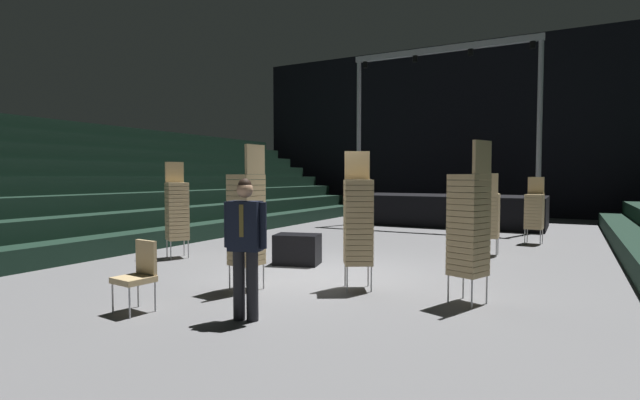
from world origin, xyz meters
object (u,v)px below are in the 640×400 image
Objects in this scene: stage_riser at (448,207)px; man_with_tie at (245,240)px; chair_stack_front_left at (358,220)px; chair_stack_mid_left at (489,214)px; chair_stack_rear_left at (177,210)px; loose_chair_near_man at (138,272)px; chair_stack_front_right at (534,210)px; chair_stack_mid_centre at (469,223)px; chair_stack_mid_right at (247,218)px; equipment_road_case at (297,249)px.

stage_riser is 13.01m from man_with_tie.
chair_stack_front_left is 4.61m from chair_stack_mid_left.
chair_stack_front_left is 4.79m from chair_stack_rear_left.
chair_stack_rear_left is (-3.68, -10.01, 0.40)m from stage_riser.
stage_riser is 13.39m from loose_chair_near_man.
man_with_tie is at bearing 86.11° from chair_stack_rear_left.
man_with_tie is at bearing -159.92° from loose_chair_near_man.
chair_stack_front_right is 0.78× the size of chair_stack_mid_centre.
loose_chair_near_man is at bearing -0.63° from man_with_tie.
loose_chair_near_man is (-3.83, -2.48, -0.62)m from chair_stack_mid_centre.
man_with_tie is at bearing -137.31° from chair_stack_mid_right.
equipment_road_case is at bearing -82.85° from man_with_tie.
man_with_tie is 1.00× the size of chair_stack_front_right.
chair_stack_front_right is at bearing -136.96° from chair_stack_front_left.
equipment_road_case is at bearing 16.59° from chair_stack_mid_right.
chair_stack_front_left is (1.04, -10.81, 0.45)m from stage_riser.
stage_riser is 11.71m from chair_stack_mid_right.
chair_stack_mid_left is at bearing -136.71° from chair_stack_front_left.
chair_stack_rear_left is at bearing -110.18° from stage_riser.
man_with_tie is 3.88m from equipment_road_case.
loose_chair_near_man is at bearing 70.12° from chair_stack_rear_left.
chair_stack_mid_left reaches higher than equipment_road_case.
man_with_tie is 3.15m from chair_stack_mid_centre.
equipment_road_case is at bearing -95.52° from stage_riser.
chair_stack_front_right reaches higher than loose_chair_near_man.
loose_chair_near_man is at bearing 20.80° from chair_stack_front_left.
stage_riser is at bearing -101.78° from man_with_tie.
chair_stack_rear_left is (-6.07, -3.60, 0.13)m from chair_stack_mid_left.
equipment_road_case is (-3.68, 1.44, -0.84)m from chair_stack_mid_centre.
chair_stack_mid_centre reaches higher than man_with_tie.
chair_stack_front_right is at bearing 163.54° from chair_stack_rear_left.
chair_stack_mid_centre is 6.51m from chair_stack_rear_left.
chair_stack_rear_left is (-4.72, 0.81, -0.04)m from chair_stack_front_left.
stage_riser is 3.75× the size of chair_stack_front_right.
chair_stack_front_left is at bearing 112.34° from chair_stack_rear_left.
chair_stack_mid_left is at bearing 42.44° from equipment_road_case.
chair_stack_mid_left is 2.09× the size of equipment_road_case.
chair_stack_mid_left reaches higher than chair_stack_front_right.
chair_stack_mid_right is (-3.70, -7.76, 0.25)m from chair_stack_front_right.
chair_stack_mid_centre is (1.73, -0.06, 0.04)m from chair_stack_front_left.
stage_riser is 7.12× the size of loose_chair_near_man.
stage_riser is at bearing -114.13° from chair_stack_front_left.
chair_stack_front_left is at bearing 77.72° from chair_stack_front_right.
chair_stack_mid_centre is at bearing -140.11° from loose_chair_near_man.
chair_stack_mid_centre is at bearing 91.58° from chair_stack_front_right.
man_with_tie is at bearing 78.25° from chair_stack_front_right.
loose_chair_near_man is at bearing -118.75° from chair_stack_mid_left.
man_with_tie is at bearing 154.31° from chair_stack_mid_centre.
chair_stack_front_right is at bearing 18.28° from chair_stack_mid_centre.
chair_stack_mid_left is (-0.80, -2.48, 0.04)m from chair_stack_front_right.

